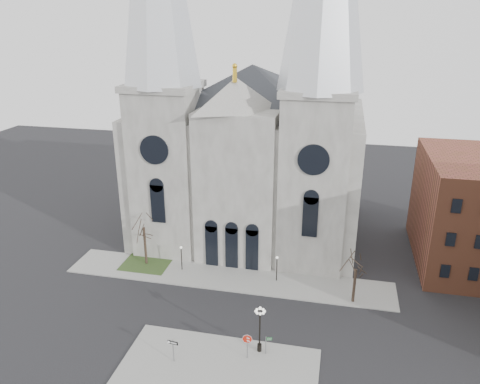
% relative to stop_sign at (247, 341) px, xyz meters
% --- Properties ---
extents(ground, '(160.00, 160.00, 0.00)m').
position_rel_stop_sign_xyz_m(ground, '(-5.31, 2.65, -2.02)').
color(ground, black).
rests_on(ground, ground).
extents(sidewalk_near, '(18.00, 10.00, 0.14)m').
position_rel_stop_sign_xyz_m(sidewalk_near, '(-2.31, -2.35, -1.95)').
color(sidewalk_near, gray).
rests_on(sidewalk_near, ground).
extents(sidewalk_far, '(40.00, 6.00, 0.14)m').
position_rel_stop_sign_xyz_m(sidewalk_far, '(-5.31, 13.65, -1.95)').
color(sidewalk_far, gray).
rests_on(sidewalk_far, ground).
extents(grass_patch, '(6.00, 5.00, 0.18)m').
position_rel_stop_sign_xyz_m(grass_patch, '(-16.31, 14.65, -1.93)').
color(grass_patch, '#2F451D').
rests_on(grass_patch, ground).
extents(cathedral, '(33.00, 26.66, 54.00)m').
position_rel_stop_sign_xyz_m(cathedral, '(-5.31, 25.51, 16.46)').
color(cathedral, gray).
rests_on(cathedral, ground).
extents(bg_building_brick, '(14.00, 18.00, 14.00)m').
position_rel_stop_sign_xyz_m(bg_building_brick, '(24.69, 24.65, 4.98)').
color(bg_building_brick, brown).
rests_on(bg_building_brick, ground).
extents(tree_left, '(3.20, 3.20, 7.50)m').
position_rel_stop_sign_xyz_m(tree_left, '(-16.31, 14.65, 3.57)').
color(tree_left, black).
rests_on(tree_left, ground).
extents(tree_right, '(3.20, 3.20, 6.00)m').
position_rel_stop_sign_xyz_m(tree_right, '(9.69, 11.65, 2.45)').
color(tree_right, black).
rests_on(tree_right, ground).
extents(ped_lamp_left, '(0.32, 0.32, 3.26)m').
position_rel_stop_sign_xyz_m(ped_lamp_left, '(-11.31, 14.15, 0.31)').
color(ped_lamp_left, black).
rests_on(ped_lamp_left, sidewalk_far).
extents(ped_lamp_right, '(0.32, 0.32, 3.26)m').
position_rel_stop_sign_xyz_m(ped_lamp_right, '(0.69, 14.15, 0.31)').
color(ped_lamp_right, black).
rests_on(ped_lamp_right, sidewalk_far).
extents(stop_sign, '(0.92, 0.30, 2.65)m').
position_rel_stop_sign_xyz_m(stop_sign, '(0.00, 0.00, 0.00)').
color(stop_sign, slate).
rests_on(stop_sign, sidewalk_near).
extents(globe_lamp, '(1.25, 1.25, 4.95)m').
position_rel_stop_sign_xyz_m(globe_lamp, '(0.93, 1.23, 1.23)').
color(globe_lamp, black).
rests_on(globe_lamp, sidewalk_near).
extents(one_way_sign, '(1.05, 0.17, 2.40)m').
position_rel_stop_sign_xyz_m(one_way_sign, '(-6.55, -1.90, -0.28)').
color(one_way_sign, slate).
rests_on(one_way_sign, sidewalk_near).
extents(street_name_sign, '(0.61, 0.19, 1.94)m').
position_rel_stop_sign_xyz_m(street_name_sign, '(1.65, 0.97, -0.71)').
color(street_name_sign, slate).
rests_on(street_name_sign, sidewalk_near).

